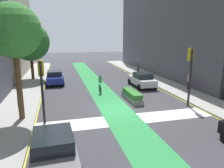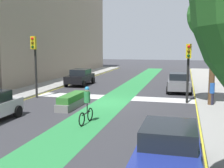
{
  "view_description": "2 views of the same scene",
  "coord_description": "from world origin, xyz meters",
  "px_view_note": "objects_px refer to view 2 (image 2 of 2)",
  "views": [
    {
      "loc": [
        -4.3,
        -14.4,
        5.43
      ],
      "look_at": [
        0.02,
        2.33,
        1.48
      ],
      "focal_mm": 33.37,
      "sensor_mm": 36.0,
      "label": 1
    },
    {
      "loc": [
        -5.2,
        18.57,
        3.91
      ],
      "look_at": [
        -0.97,
        2.15,
        1.61
      ],
      "focal_mm": 45.86,
      "sensor_mm": 36.0,
      "label": 2
    }
  ],
  "objects_px": {
    "traffic_signal_near_right": "(35,55)",
    "car_black_right_near": "(80,77)",
    "street_tree_near": "(215,15)",
    "median_planter": "(72,101)",
    "cyclist_in_lane": "(87,104)",
    "traffic_signal_near_left": "(188,62)",
    "pedestrian_sidewalk_left_a": "(212,92)",
    "car_blue_left_far": "(168,152)",
    "car_grey_left_near": "(179,82)"
  },
  "relations": [
    {
      "from": "traffic_signal_near_left",
      "to": "car_black_right_near",
      "type": "xyz_separation_m",
      "value": [
        10.22,
        -6.69,
        -2.01
      ]
    },
    {
      "from": "traffic_signal_near_right",
      "to": "car_black_right_near",
      "type": "xyz_separation_m",
      "value": [
        -0.73,
        -7.39,
        -2.39
      ]
    },
    {
      "from": "cyclist_in_lane",
      "to": "street_tree_near",
      "type": "bearing_deg",
      "value": -138.79
    },
    {
      "from": "traffic_signal_near_right",
      "to": "cyclist_in_lane",
      "type": "bearing_deg",
      "value": 136.86
    },
    {
      "from": "traffic_signal_near_right",
      "to": "car_grey_left_near",
      "type": "distance_m",
      "value": 11.98
    },
    {
      "from": "traffic_signal_near_right",
      "to": "traffic_signal_near_left",
      "type": "xyz_separation_m",
      "value": [
        -10.94,
        -0.71,
        -0.37
      ]
    },
    {
      "from": "traffic_signal_near_left",
      "to": "pedestrian_sidewalk_left_a",
      "type": "height_order",
      "value": "traffic_signal_near_left"
    },
    {
      "from": "car_blue_left_far",
      "to": "pedestrian_sidewalk_left_a",
      "type": "relative_size",
      "value": 2.58
    },
    {
      "from": "cyclist_in_lane",
      "to": "street_tree_near",
      "type": "relative_size",
      "value": 0.25
    },
    {
      "from": "traffic_signal_near_left",
      "to": "street_tree_near",
      "type": "distance_m",
      "value": 3.34
    },
    {
      "from": "cyclist_in_lane",
      "to": "traffic_signal_near_left",
      "type": "bearing_deg",
      "value": -127.82
    },
    {
      "from": "traffic_signal_near_right",
      "to": "cyclist_in_lane",
      "type": "distance_m",
      "value": 8.54
    },
    {
      "from": "cyclist_in_lane",
      "to": "street_tree_near",
      "type": "xyz_separation_m",
      "value": [
        -6.39,
        -5.6,
        4.76
      ]
    },
    {
      "from": "car_grey_left_near",
      "to": "car_black_right_near",
      "type": "height_order",
      "value": "same"
    },
    {
      "from": "traffic_signal_near_right",
      "to": "traffic_signal_near_left",
      "type": "height_order",
      "value": "traffic_signal_near_right"
    },
    {
      "from": "traffic_signal_near_left",
      "to": "car_blue_left_far",
      "type": "relative_size",
      "value": 0.95
    },
    {
      "from": "car_black_right_near",
      "to": "pedestrian_sidewalk_left_a",
      "type": "distance_m",
      "value": 13.9
    },
    {
      "from": "car_blue_left_far",
      "to": "pedestrian_sidewalk_left_a",
      "type": "xyz_separation_m",
      "value": [
        -2.07,
        -10.67,
        0.17
      ]
    },
    {
      "from": "traffic_signal_near_right",
      "to": "car_black_right_near",
      "type": "height_order",
      "value": "traffic_signal_near_right"
    },
    {
      "from": "car_blue_left_far",
      "to": "median_planter",
      "type": "xyz_separation_m",
      "value": [
        6.5,
        -8.4,
        -0.4
      ]
    },
    {
      "from": "traffic_signal_near_left",
      "to": "cyclist_in_lane",
      "type": "xyz_separation_m",
      "value": [
        4.93,
        6.35,
        -1.85
      ]
    },
    {
      "from": "car_grey_left_near",
      "to": "median_planter",
      "type": "height_order",
      "value": "car_grey_left_near"
    },
    {
      "from": "traffic_signal_near_right",
      "to": "pedestrian_sidewalk_left_a",
      "type": "height_order",
      "value": "traffic_signal_near_right"
    },
    {
      "from": "car_grey_left_near",
      "to": "car_black_right_near",
      "type": "relative_size",
      "value": 1.0
    },
    {
      "from": "car_grey_left_near",
      "to": "cyclist_in_lane",
      "type": "bearing_deg",
      "value": 69.34
    },
    {
      "from": "car_grey_left_near",
      "to": "car_blue_left_far",
      "type": "relative_size",
      "value": 1.02
    },
    {
      "from": "street_tree_near",
      "to": "median_planter",
      "type": "distance_m",
      "value": 10.33
    },
    {
      "from": "traffic_signal_near_left",
      "to": "cyclist_in_lane",
      "type": "height_order",
      "value": "traffic_signal_near_left"
    },
    {
      "from": "pedestrian_sidewalk_left_a",
      "to": "traffic_signal_near_left",
      "type": "bearing_deg",
      "value": -27.97
    },
    {
      "from": "cyclist_in_lane",
      "to": "median_planter",
      "type": "height_order",
      "value": "cyclist_in_lane"
    },
    {
      "from": "pedestrian_sidewalk_left_a",
      "to": "car_grey_left_near",
      "type": "bearing_deg",
      "value": -69.45
    },
    {
      "from": "car_grey_left_near",
      "to": "cyclist_in_lane",
      "type": "distance_m",
      "value": 12.09
    },
    {
      "from": "traffic_signal_near_right",
      "to": "median_planter",
      "type": "height_order",
      "value": "traffic_signal_near_right"
    },
    {
      "from": "car_black_right_near",
      "to": "median_planter",
      "type": "relative_size",
      "value": 1.25
    },
    {
      "from": "traffic_signal_near_left",
      "to": "pedestrian_sidewalk_left_a",
      "type": "distance_m",
      "value": 2.5
    },
    {
      "from": "traffic_signal_near_right",
      "to": "median_planter",
      "type": "distance_m",
      "value": 5.32
    },
    {
      "from": "car_black_right_near",
      "to": "pedestrian_sidewalk_left_a",
      "type": "xyz_separation_m",
      "value": [
        -11.71,
        7.48,
        0.17
      ]
    },
    {
      "from": "median_planter",
      "to": "car_black_right_near",
      "type": "bearing_deg",
      "value": -72.13
    },
    {
      "from": "car_black_right_near",
      "to": "pedestrian_sidewalk_left_a",
      "type": "relative_size",
      "value": 2.61
    },
    {
      "from": "traffic_signal_near_left",
      "to": "car_grey_left_near",
      "type": "height_order",
      "value": "traffic_signal_near_left"
    },
    {
      "from": "traffic_signal_near_left",
      "to": "cyclist_in_lane",
      "type": "distance_m",
      "value": 8.24
    },
    {
      "from": "street_tree_near",
      "to": "pedestrian_sidewalk_left_a",
      "type": "bearing_deg",
      "value": 126.31
    },
    {
      "from": "car_blue_left_far",
      "to": "traffic_signal_near_left",
      "type": "bearing_deg",
      "value": -92.85
    },
    {
      "from": "pedestrian_sidewalk_left_a",
      "to": "cyclist_in_lane",
      "type": "bearing_deg",
      "value": 40.84
    },
    {
      "from": "traffic_signal_near_left",
      "to": "median_planter",
      "type": "height_order",
      "value": "traffic_signal_near_left"
    },
    {
      "from": "car_black_right_near",
      "to": "median_planter",
      "type": "bearing_deg",
      "value": 107.87
    },
    {
      "from": "cyclist_in_lane",
      "to": "street_tree_near",
      "type": "height_order",
      "value": "street_tree_near"
    },
    {
      "from": "median_planter",
      "to": "cyclist_in_lane",
      "type": "bearing_deg",
      "value": 123.21
    },
    {
      "from": "traffic_signal_near_left",
      "to": "median_planter",
      "type": "distance_m",
      "value": 8.08
    },
    {
      "from": "car_blue_left_far",
      "to": "street_tree_near",
      "type": "xyz_separation_m",
      "value": [
        -2.03,
        -10.72,
        4.93
      ]
    }
  ]
}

